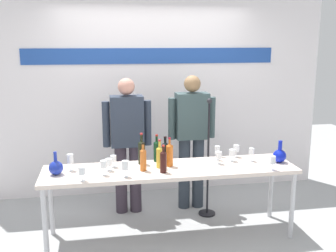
# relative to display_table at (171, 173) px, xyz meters

# --- Properties ---
(ground_plane) EXTENTS (10.00, 10.00, 0.00)m
(ground_plane) POSITION_rel_display_table_xyz_m (0.00, 0.00, -0.70)
(ground_plane) COLOR #A3A5A6
(back_wall) EXTENTS (4.69, 0.11, 3.00)m
(back_wall) POSITION_rel_display_table_xyz_m (0.00, 1.40, 0.80)
(back_wall) COLOR white
(back_wall) RESTS_ON ground
(display_table) EXTENTS (2.61, 0.62, 0.76)m
(display_table) POSITION_rel_display_table_xyz_m (0.00, 0.00, 0.00)
(display_table) COLOR beige
(display_table) RESTS_ON ground
(decanter_blue_left) EXTENTS (0.14, 0.14, 0.23)m
(decanter_blue_left) POSITION_rel_display_table_xyz_m (-1.14, -0.02, 0.13)
(decanter_blue_left) COLOR #1B2EA3
(decanter_blue_left) RESTS_ON display_table
(decanter_blue_right) EXTENTS (0.14, 0.14, 0.24)m
(decanter_blue_right) POSITION_rel_display_table_xyz_m (1.19, -0.02, 0.14)
(decanter_blue_right) COLOR #0E1EB9
(decanter_blue_right) RESTS_ON display_table
(presenter_left) EXTENTS (0.57, 0.22, 1.63)m
(presenter_left) POSITION_rel_display_table_xyz_m (-0.39, 0.71, 0.22)
(presenter_left) COLOR #352C37
(presenter_left) RESTS_ON ground
(presenter_right) EXTENTS (0.58, 0.22, 1.65)m
(presenter_right) POSITION_rel_display_table_xyz_m (0.39, 0.71, 0.23)
(presenter_right) COLOR #2B343E
(presenter_right) RESTS_ON ground
(wine_bottle_0) EXTENTS (0.07, 0.07, 0.30)m
(wine_bottle_0) POSITION_rel_display_table_xyz_m (-0.11, 0.25, 0.18)
(wine_bottle_0) COLOR #0F371B
(wine_bottle_0) RESTS_ON display_table
(wine_bottle_1) EXTENTS (0.07, 0.07, 0.34)m
(wine_bottle_1) POSITION_rel_display_table_xyz_m (-0.28, 0.19, 0.20)
(wine_bottle_1) COLOR black
(wine_bottle_1) RESTS_ON display_table
(wine_bottle_2) EXTENTS (0.08, 0.08, 0.29)m
(wine_bottle_2) POSITION_rel_display_table_xyz_m (-0.02, 0.19, 0.18)
(wine_bottle_2) COLOR black
(wine_bottle_2) RESTS_ON display_table
(wine_bottle_3) EXTENTS (0.06, 0.06, 0.29)m
(wine_bottle_3) POSITION_rel_display_table_xyz_m (-0.29, -0.04, 0.18)
(wine_bottle_3) COLOR #CB6423
(wine_bottle_3) RESTS_ON display_table
(wine_bottle_4) EXTENTS (0.07, 0.07, 0.28)m
(wine_bottle_4) POSITION_rel_display_table_xyz_m (-0.10, -0.13, 0.18)
(wine_bottle_4) COLOR black
(wine_bottle_4) RESTS_ON display_table
(wine_bottle_5) EXTENTS (0.07, 0.07, 0.31)m
(wine_bottle_5) POSITION_rel_display_table_xyz_m (0.00, 0.06, 0.19)
(wine_bottle_5) COLOR #D4621C
(wine_bottle_5) RESTS_ON display_table
(wine_bottle_6) EXTENTS (0.07, 0.07, 0.30)m
(wine_bottle_6) POSITION_rel_display_table_xyz_m (-0.11, 0.03, 0.18)
(wine_bottle_6) COLOR gold
(wine_bottle_6) RESTS_ON display_table
(wine_glass_left_0) EXTENTS (0.07, 0.07, 0.13)m
(wine_glass_left_0) POSITION_rel_display_table_xyz_m (-0.63, 0.01, 0.15)
(wine_glass_left_0) COLOR white
(wine_glass_left_0) RESTS_ON display_table
(wine_glass_left_1) EXTENTS (0.06, 0.06, 0.17)m
(wine_glass_left_1) POSITION_rel_display_table_xyz_m (-1.01, 0.09, 0.18)
(wine_glass_left_1) COLOR white
(wine_glass_left_1) RESTS_ON display_table
(wine_glass_left_2) EXTENTS (0.07, 0.07, 0.16)m
(wine_glass_left_2) POSITION_rel_display_table_xyz_m (-0.48, -0.20, 0.17)
(wine_glass_left_2) COLOR white
(wine_glass_left_2) RESTS_ON display_table
(wine_glass_left_3) EXTENTS (0.07, 0.07, 0.15)m
(wine_glass_left_3) POSITION_rel_display_table_xyz_m (-0.68, -0.11, 0.17)
(wine_glass_left_3) COLOR white
(wine_glass_left_3) RESTS_ON display_table
(wine_glass_left_4) EXTENTS (0.06, 0.06, 0.13)m
(wine_glass_left_4) POSITION_rel_display_table_xyz_m (-0.58, 0.13, 0.15)
(wine_glass_left_4) COLOR white
(wine_glass_left_4) RESTS_ON display_table
(wine_glass_left_5) EXTENTS (0.07, 0.07, 0.14)m
(wine_glass_left_5) POSITION_rel_display_table_xyz_m (-0.88, -0.24, 0.16)
(wine_glass_left_5) COLOR white
(wine_glass_left_5) RESTS_ON display_table
(wine_glass_right_0) EXTENTS (0.07, 0.07, 0.13)m
(wine_glass_right_0) POSITION_rel_display_table_xyz_m (0.70, 0.11, 0.15)
(wine_glass_right_0) COLOR white
(wine_glass_right_0) RESTS_ON display_table
(wine_glass_right_1) EXTENTS (0.07, 0.07, 0.14)m
(wine_glass_right_1) POSITION_rel_display_table_xyz_m (0.80, 0.25, 0.16)
(wine_glass_right_1) COLOR white
(wine_glass_right_1) RESTS_ON display_table
(wine_glass_right_2) EXTENTS (0.06, 0.06, 0.15)m
(wine_glass_right_2) POSITION_rel_display_table_xyz_m (0.91, 0.08, 0.16)
(wine_glass_right_2) COLOR white
(wine_glass_right_2) RESTS_ON display_table
(wine_glass_right_3) EXTENTS (0.06, 0.06, 0.15)m
(wine_glass_right_3) POSITION_rel_display_table_xyz_m (1.00, -0.25, 0.16)
(wine_glass_right_3) COLOR white
(wine_glass_right_3) RESTS_ON display_table
(wine_glass_right_4) EXTENTS (0.06, 0.06, 0.16)m
(wine_glass_right_4) POSITION_rel_display_table_xyz_m (0.55, 0.18, 0.17)
(wine_glass_right_4) COLOR white
(wine_glass_right_4) RESTS_ON display_table
(wine_glass_right_5) EXTENTS (0.07, 0.07, 0.13)m
(wine_glass_right_5) POSITION_rel_display_table_xyz_m (0.53, 0.04, 0.15)
(wine_glass_right_5) COLOR white
(wine_glass_right_5) RESTS_ON display_table
(microphone_stand) EXTENTS (0.20, 0.20, 1.41)m
(microphone_stand) POSITION_rel_display_table_xyz_m (0.53, 0.45, -0.24)
(microphone_stand) COLOR black
(microphone_stand) RESTS_ON ground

